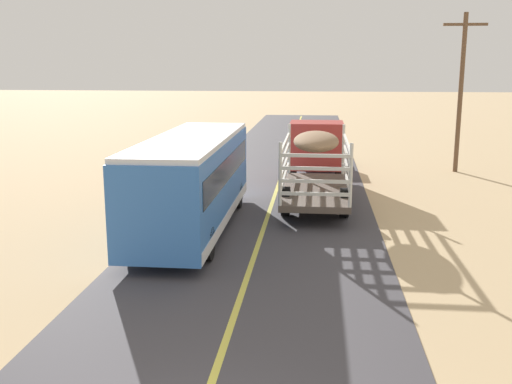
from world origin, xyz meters
The scene contains 4 objects.
livestock_truck centered at (1.75, 19.23, 1.79)m, with size 2.53×9.70×3.02m.
bus centered at (-2.41, 12.50, 1.75)m, with size 2.54×10.00×3.21m.
car_far centered at (1.96, 26.02, 0.69)m, with size 1.80×4.40×1.46m.
power_pole_mid centered at (9.14, 25.14, 4.38)m, with size 2.20×0.24×8.18m.
Camera 1 is at (1.79, -7.03, 5.61)m, focal length 41.74 mm.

